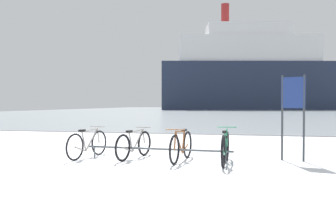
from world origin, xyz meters
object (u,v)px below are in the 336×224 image
Objects in this scene: bicycle_0 at (88,144)px; info_sign at (293,102)px; bicycle_2 at (181,146)px; ferry_ship at (250,74)px; bicycle_1 at (134,145)px; bicycle_3 at (225,148)px.

bicycle_0 is 5.20m from info_sign.
bicycle_2 is 0.84× the size of info_sign.
ferry_ship is at bearing 89.91° from info_sign.
bicycle_0 is 1.20m from bicycle_1.
ferry_ship is (1.69, 75.80, 7.85)m from bicycle_3.
bicycle_0 is at bearing -93.91° from ferry_ship.
ferry_ship reaches higher than bicycle_2.
info_sign is at bearing 27.09° from bicycle_3.
bicycle_3 is at bearing -91.28° from ferry_ship.
info_sign is at bearing -90.09° from ferry_ship.
bicycle_0 is 0.04× the size of ferry_ship.
bicycle_1 is 2.31m from bicycle_3.
bicycle_3 is at bearing -2.93° from bicycle_0.
bicycle_0 is 76.21m from ferry_ship.
info_sign reaches higher than bicycle_0.
bicycle_3 is (3.48, -0.18, 0.02)m from bicycle_0.
info_sign is (2.62, 0.65, 1.05)m from bicycle_2.
bicycle_0 is at bearing 177.07° from bicycle_3.
bicycle_3 is 2.04m from info_sign.
bicycle_1 is at bearing -173.02° from info_sign.
bicycle_1 is (1.19, 0.15, -0.01)m from bicycle_0.
bicycle_2 is at bearing -92.07° from ferry_ship.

